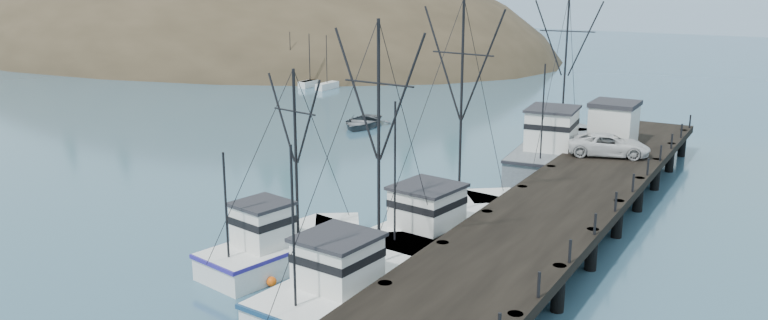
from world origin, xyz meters
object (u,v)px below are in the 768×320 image
at_px(trawler_far, 446,224).
at_px(motorboat, 362,127).
at_px(pier_shed, 614,122).
at_px(pier, 569,199).
at_px(work_vessel, 556,151).
at_px(trawler_near, 363,280).
at_px(pickup_truck, 609,145).
at_px(trawler_mid, 285,246).

distance_m(trawler_far, motorboat, 28.88).
height_order(pier_shed, motorboat, pier_shed).
height_order(pier, work_vessel, work_vessel).
relative_size(trawler_near, pier_shed, 3.74).
relative_size(pickup_truck, motorboat, 0.86).
relative_size(trawler_far, pier_shed, 3.91).
relative_size(trawler_far, motorboat, 2.15).
height_order(trawler_near, trawler_mid, trawler_near).
bearing_deg(pier_shed, pier, -85.75).
relative_size(trawler_near, trawler_far, 0.96).
bearing_deg(trawler_near, trawler_mid, 163.91).
relative_size(trawler_near, pickup_truck, 2.37).
distance_m(pier, trawler_near, 13.81).
xyz_separation_m(trawler_far, pickup_truck, (4.65, 14.07, 1.88)).
height_order(pier, trawler_far, trawler_far).
distance_m(trawler_mid, trawler_far, 8.45).
bearing_deg(pier, work_vessel, 110.29).
bearing_deg(pickup_truck, trawler_mid, 137.35).
relative_size(pier, motorboat, 7.54).
xyz_separation_m(trawler_far, work_vessel, (0.45, 16.83, 0.41)).
relative_size(pier, work_vessel, 3.04).
distance_m(trawler_near, pier_shed, 26.72).
relative_size(pier, pier_shed, 13.75).
bearing_deg(trawler_mid, trawler_near, -16.09).
height_order(trawler_mid, motorboat, trawler_mid).
distance_m(work_vessel, motorboat, 19.88).
bearing_deg(pickup_truck, pier, 164.53).
distance_m(work_vessel, pier_shed, 4.32).
distance_m(pier, work_vessel, 12.91).
relative_size(trawler_near, motorboat, 2.05).
distance_m(pier, pickup_truck, 9.40).
relative_size(trawler_mid, pier_shed, 2.97).
bearing_deg(work_vessel, motorboat, 164.93).
bearing_deg(work_vessel, pier_shed, 20.84).
relative_size(work_vessel, pickup_truck, 2.87).
relative_size(trawler_mid, work_vessel, 0.66).
xyz_separation_m(pier, trawler_near, (-4.87, -12.89, -0.87)).
bearing_deg(pier_shed, motorboat, 170.38).
height_order(pier_shed, pickup_truck, pier_shed).
bearing_deg(motorboat, pier_shed, -20.07).
distance_m(pier_shed, motorboat, 23.21).
bearing_deg(trawler_near, motorboat, 121.89).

